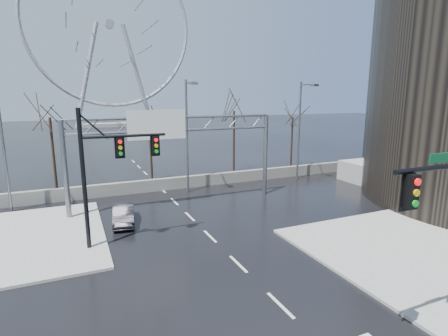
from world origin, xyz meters
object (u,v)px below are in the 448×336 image
car (124,214)px  signal_mast_far (105,165)px  ferris_wheel (110,31)px  sign_gantry (172,141)px

car → signal_mast_far: bearing=-101.4°
car → ferris_wheel: bearing=91.7°
signal_mast_far → ferris_wheel: bearing=82.8°
signal_mast_far → ferris_wheel: 89.30m
signal_mast_far → car: size_ratio=2.05×
signal_mast_far → car: bearing=70.2°
signal_mast_far → sign_gantry: signal_mast_far is taller
sign_gantry → ferris_wheel: 82.91m
ferris_wheel → signal_mast_far: bearing=-97.2°
signal_mast_far → car: signal_mast_far is taller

